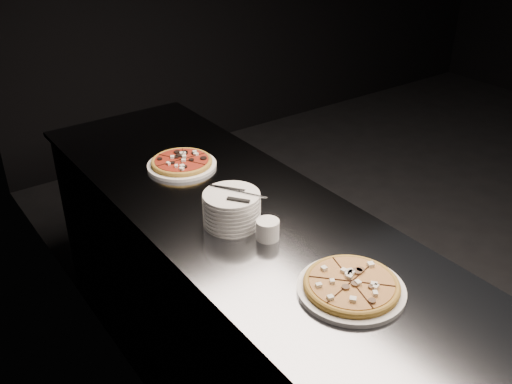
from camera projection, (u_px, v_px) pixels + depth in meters
wall_left at (145, 114)px, 1.69m from camera, size 0.02×5.00×2.80m
counter at (249, 311)px, 2.33m from camera, size 0.74×2.44×0.92m
pizza_mushroom at (351, 286)px, 1.71m from camera, size 0.35×0.35×0.04m
pizza_tomato at (182, 163)px, 2.45m from camera, size 0.30×0.30×0.03m
plate_stack at (232, 209)px, 2.03m from camera, size 0.20×0.20×0.12m
cutlery at (236, 194)px, 1.99m from camera, size 0.11×0.21×0.01m
ramekin at (268, 229)px, 1.95m from camera, size 0.08×0.08×0.07m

